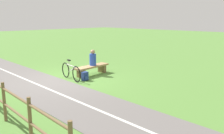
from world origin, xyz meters
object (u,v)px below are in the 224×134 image
(person_seated, at_px, (93,58))
(backpack, at_px, (85,76))
(bench, at_px, (92,68))
(bicycle, at_px, (71,72))

(person_seated, xyz_separation_m, backpack, (0.96, 0.59, -0.59))
(bench, bearing_deg, person_seated, 180.00)
(bicycle, bearing_deg, backpack, 41.70)
(person_seated, xyz_separation_m, bicycle, (1.30, 0.06, -0.41))
(bench, bearing_deg, bicycle, -3.11)
(bench, distance_m, bicycle, 1.24)
(bench, distance_m, backpack, 1.07)
(bench, relative_size, backpack, 5.15)
(person_seated, relative_size, backpack, 2.00)
(backpack, bearing_deg, bench, -146.71)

